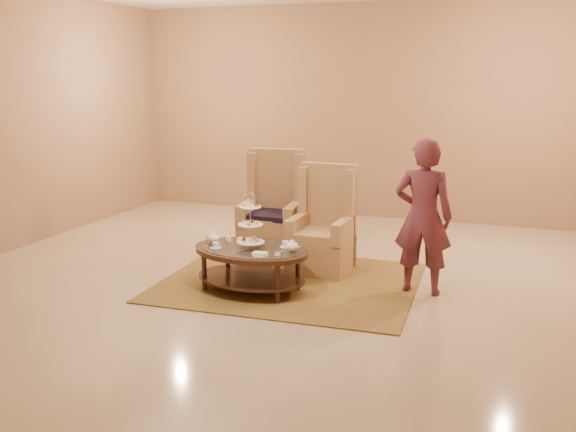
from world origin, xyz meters
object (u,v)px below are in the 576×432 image
at_px(armchair_left, 273,220).
at_px(person, 423,217).
at_px(tea_table, 251,256).
at_px(armchair_right, 323,235).

bearing_deg(armchair_left, person, -29.24).
bearing_deg(tea_table, armchair_right, 71.35).
xyz_separation_m(tea_table, armchair_left, (-0.30, 1.46, 0.07)).
relative_size(armchair_left, person, 0.82).
distance_m(tea_table, armchair_right, 1.18).
height_order(tea_table, armchair_right, armchair_right).
relative_size(armchair_left, armchair_right, 1.08).
bearing_deg(armchair_right, armchair_left, 155.30).
xyz_separation_m(armchair_left, armchair_right, (0.82, -0.40, -0.04)).
bearing_deg(person, tea_table, 17.27).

